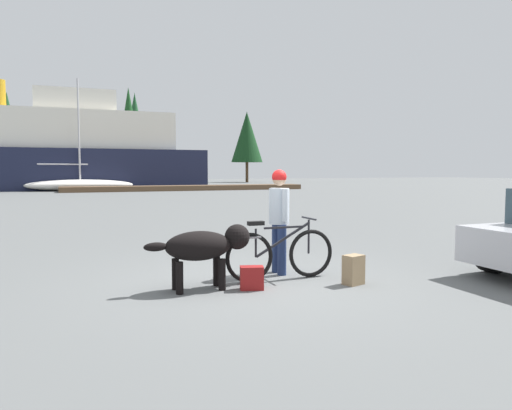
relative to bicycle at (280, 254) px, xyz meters
name	(u,v)px	position (x,y,z in m)	size (l,w,h in m)	color
ground_plane	(257,282)	(-0.38, -0.03, -0.39)	(160.00, 160.00, 0.00)	#595B5B
bicycle	(280,254)	(0.00, 0.00, 0.00)	(1.74, 0.44, 0.92)	black
person_cyclist	(279,212)	(0.16, 0.39, 0.59)	(0.32, 0.53, 1.65)	navy
dog	(205,246)	(-1.19, -0.14, 0.20)	(1.47, 0.48, 0.88)	black
backpack	(353,270)	(0.86, -0.65, -0.18)	(0.28, 0.20, 0.43)	#8C7251
handbag_pannier	(252,278)	(-0.60, -0.39, -0.23)	(0.32, 0.18, 0.32)	maroon
dock_pier	(188,188)	(5.88, 31.23, -0.19)	(19.45, 2.13, 0.40)	brown
ferry_boat	(45,152)	(-5.01, 37.54, 2.79)	(26.77, 7.44, 8.99)	#191E38
sailboat_moored	(80,185)	(-2.31, 33.51, 0.10)	(8.19, 2.29, 8.81)	silver
pine_tree_far_left	(8,129)	(-9.64, 54.61, 5.94)	(3.36, 3.36, 10.59)	#4C331E
pine_tree_center	(129,123)	(3.79, 53.72, 7.07)	(2.98, 2.98, 11.79)	#4C331E
pine_tree_far_right	(247,137)	(19.30, 53.73, 5.72)	(4.26, 4.26, 9.54)	#4C331E
pine_tree_mid_back	(135,125)	(5.03, 57.81, 7.16)	(3.28, 3.28, 11.82)	#4C331E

